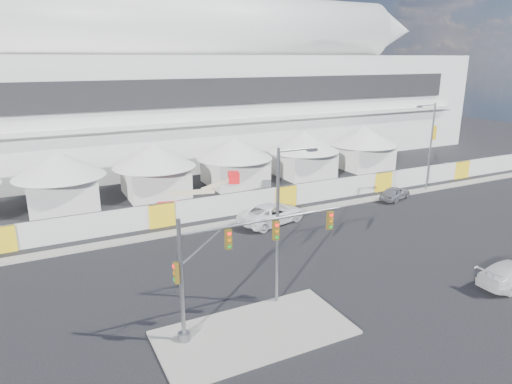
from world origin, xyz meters
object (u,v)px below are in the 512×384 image
pickup_curb (272,213)px  streetlight_curb (430,141)px  sedan_silver (395,193)px  streetlight_median (281,216)px  lot_car_b (448,167)px  traffic_mast (223,265)px  boom_lift (186,204)px

pickup_curb → streetlight_curb: 20.01m
sedan_silver → streetlight_median: 24.06m
lot_car_b → streetlight_curb: (-8.74, -4.60, 4.74)m
lot_car_b → streetlight_curb: 10.96m
traffic_mast → sedan_silver: bearing=29.2°
lot_car_b → streetlight_curb: streetlight_curb is taller
sedan_silver → lot_car_b: size_ratio=1.04×
lot_car_b → boom_lift: size_ratio=0.50×
sedan_silver → traffic_mast: 27.93m
lot_car_b → streetlight_curb: size_ratio=0.41×
pickup_curb → traffic_mast: bearing=127.7°
sedan_silver → lot_car_b: sedan_silver is taller
boom_lift → pickup_curb: bearing=-29.5°
streetlight_curb → boom_lift: bearing=170.9°
lot_car_b → traffic_mast: 42.86m
lot_car_b → boom_lift: boom_lift is taller
streetlight_curb → boom_lift: size_ratio=1.22×
streetlight_median → boom_lift: size_ratio=1.18×
lot_car_b → streetlight_median: 38.84m
lot_car_b → traffic_mast: bearing=114.9°
lot_car_b → sedan_silver: bearing=110.3°
pickup_curb → boom_lift: (-5.87, 5.46, 0.15)m
traffic_mast → boom_lift: (4.14, 18.62, -2.78)m
streetlight_curb → boom_lift: 26.00m
streetlight_median → streetlight_curb: (25.40, 13.30, 0.07)m
lot_car_b → boom_lift: (-34.05, -0.57, 0.36)m
pickup_curb → lot_car_b: pickup_curb is taller
streetlight_median → boom_lift: bearing=89.7°
pickup_curb → traffic_mast: 16.79m
traffic_mast → streetlight_median: 4.51m
traffic_mast → streetlight_curb: (29.45, 14.59, 1.59)m
pickup_curb → lot_car_b: 28.82m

